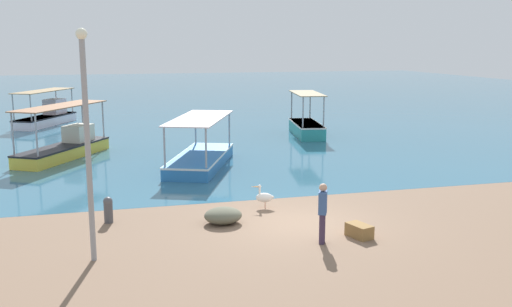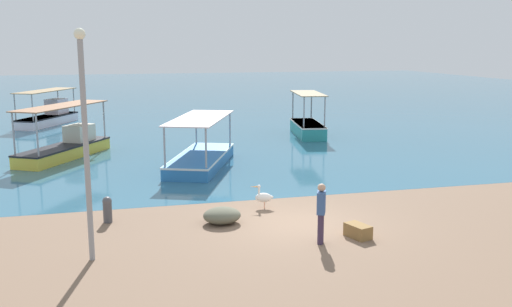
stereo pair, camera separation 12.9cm
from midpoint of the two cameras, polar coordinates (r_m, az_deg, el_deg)
name	(u,v)px [view 1 (the left image)]	position (r m, az deg, el deg)	size (l,w,h in m)	color
ground	(300,224)	(17.62, 4.21, -7.04)	(120.00, 120.00, 0.00)	#7C604B
harbor_water	(159,94)	(64.32, -9.76, 5.89)	(110.00, 90.00, 0.00)	#31647F
fishing_boat_outer	(47,116)	(41.48, -20.24, 3.56)	(3.87, 5.66, 2.36)	white
fishing_boat_near_right	(66,146)	(29.10, -18.63, 0.75)	(4.32, 5.86, 2.55)	gold
fishing_boat_near_left	(306,127)	(34.38, 4.96, 2.71)	(2.19, 4.75, 2.56)	teal
fishing_boat_center	(201,157)	(25.63, -5.71, -0.33)	(4.07, 6.34, 2.22)	#2A6DAE
pelican	(264,197)	(19.15, 0.63, -4.37)	(0.80, 0.41, 0.80)	#E0997A
lamp_post	(87,134)	(14.55, -16.79, 1.88)	(0.28, 0.28, 5.79)	gray
mooring_bollard	(108,209)	(18.19, -14.76, -5.38)	(0.29, 0.29, 0.82)	#47474C
fisherman_standing	(323,211)	(15.80, 6.44, -5.77)	(0.37, 0.46, 1.69)	#3A2B45
net_pile	(223,216)	(17.60, -3.52, -6.21)	(1.16, 0.99, 0.50)	#5F5F4C
cargo_crate	(359,231)	(16.62, 10.07, -7.61)	(0.76, 0.44, 0.38)	olive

